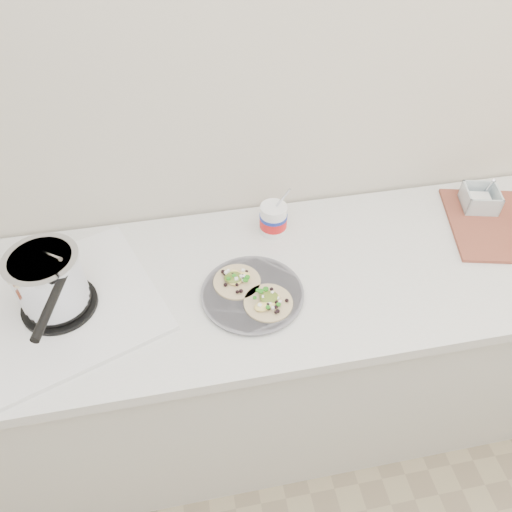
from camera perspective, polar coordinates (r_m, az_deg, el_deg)
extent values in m
cube|color=beige|center=(1.50, -0.36, 16.97)|extent=(3.50, 0.05, 2.60)
cube|color=silver|center=(1.89, 1.44, -11.52)|extent=(2.40, 0.62, 0.86)
cube|color=silver|center=(1.52, 1.89, -2.87)|extent=(2.44, 0.66, 0.04)
cube|color=silver|center=(1.52, -21.36, -5.52)|extent=(0.65, 0.62, 0.01)
cylinder|color=black|center=(1.51, -21.49, -5.20)|extent=(0.21, 0.21, 0.01)
torus|color=black|center=(1.50, -21.65, -4.82)|extent=(0.18, 0.18, 0.02)
cylinder|color=silver|center=(1.44, -22.59, -2.50)|extent=(0.18, 0.18, 0.16)
cylinder|color=slate|center=(1.45, -0.42, -4.39)|extent=(0.29, 0.29, 0.01)
cylinder|color=slate|center=(1.45, -0.42, -4.26)|extent=(0.30, 0.30, 0.00)
cylinder|color=white|center=(1.62, 2.00, 4.23)|extent=(0.09, 0.09, 0.11)
cylinder|color=red|center=(1.62, 1.99, 4.09)|extent=(0.09, 0.09, 0.04)
cylinder|color=#192D99|center=(1.61, 2.01, 4.58)|extent=(0.09, 0.09, 0.01)
cube|color=white|center=(1.88, 24.15, 5.75)|extent=(0.07, 0.07, 0.03)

